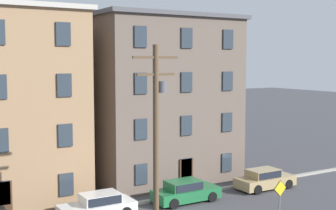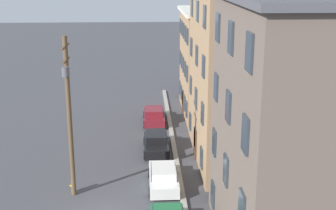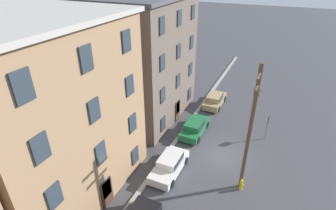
{
  "view_description": "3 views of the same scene",
  "coord_description": "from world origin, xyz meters",
  "px_view_note": "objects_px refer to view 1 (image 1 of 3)",
  "views": [
    {
      "loc": [
        -13.68,
        -21.49,
        9.07
      ],
      "look_at": [
        1.2,
        3.77,
        6.33
      ],
      "focal_mm": 50.0,
      "sensor_mm": 36.0,
      "label": 1
    },
    {
      "loc": [
        23.58,
        2.26,
        13.5
      ],
      "look_at": [
        -1.99,
        3.6,
        6.0
      ],
      "focal_mm": 50.0,
      "sensor_mm": 36.0,
      "label": 2
    },
    {
      "loc": [
        -18.6,
        -3.26,
        15.01
      ],
      "look_at": [
        0.13,
        5.31,
        3.83
      ],
      "focal_mm": 28.0,
      "sensor_mm": 36.0,
      "label": 3
    }
  ],
  "objects_px": {
    "caution_sign": "(280,196)",
    "utility_pole": "(157,136)",
    "car_white": "(98,205)",
    "car_tan": "(264,178)",
    "car_green": "(185,191)"
  },
  "relations": [
    {
      "from": "car_green",
      "to": "caution_sign",
      "type": "distance_m",
      "value": 6.9
    },
    {
      "from": "utility_pole",
      "to": "caution_sign",
      "type": "bearing_deg",
      "value": -7.67
    },
    {
      "from": "car_white",
      "to": "utility_pole",
      "type": "height_order",
      "value": "utility_pole"
    },
    {
      "from": "car_green",
      "to": "car_white",
      "type": "bearing_deg",
      "value": 179.96
    },
    {
      "from": "caution_sign",
      "to": "utility_pole",
      "type": "distance_m",
      "value": 8.13
    },
    {
      "from": "utility_pole",
      "to": "car_tan",
      "type": "bearing_deg",
      "value": 24.52
    },
    {
      "from": "caution_sign",
      "to": "car_white",
      "type": "bearing_deg",
      "value": 140.46
    },
    {
      "from": "car_white",
      "to": "car_tan",
      "type": "height_order",
      "value": "same"
    },
    {
      "from": "car_white",
      "to": "utility_pole",
      "type": "relative_size",
      "value": 0.45
    },
    {
      "from": "car_green",
      "to": "caution_sign",
      "type": "xyz_separation_m",
      "value": [
        1.93,
        -6.54,
        1.01
      ]
    },
    {
      "from": "car_tan",
      "to": "utility_pole",
      "type": "xyz_separation_m",
      "value": [
        -11.79,
        -5.38,
        4.78
      ]
    },
    {
      "from": "car_white",
      "to": "caution_sign",
      "type": "xyz_separation_m",
      "value": [
        7.93,
        -6.55,
        1.01
      ]
    },
    {
      "from": "car_green",
      "to": "utility_pole",
      "type": "bearing_deg",
      "value": -133.04
    },
    {
      "from": "car_tan",
      "to": "car_green",
      "type": "bearing_deg",
      "value": 178.22
    },
    {
      "from": "caution_sign",
      "to": "car_tan",
      "type": "bearing_deg",
      "value": 53.79
    }
  ]
}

